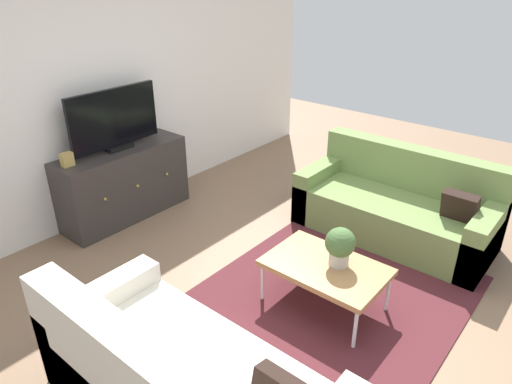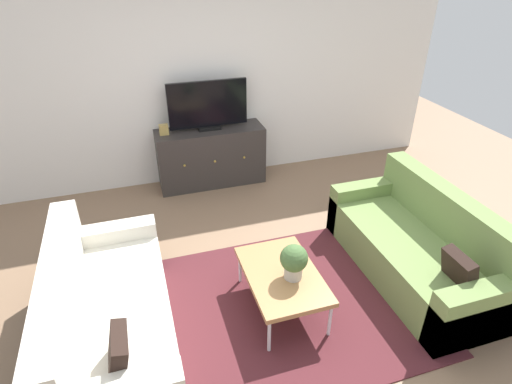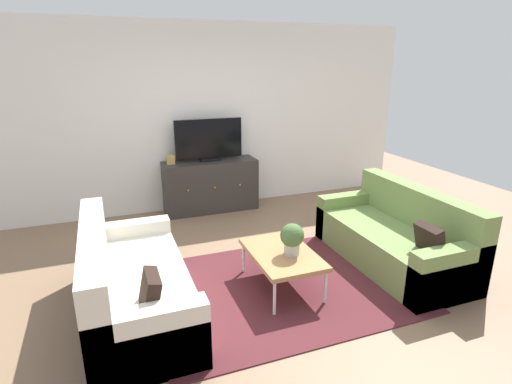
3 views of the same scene
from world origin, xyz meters
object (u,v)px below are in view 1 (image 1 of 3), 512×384
object	(u,v)px
couch_right_side	(398,208)
tv_console	(124,183)
coffee_table	(326,268)
mantel_clock	(67,160)
potted_plant	(340,245)
flat_screen_tv	(114,120)

from	to	relation	value
couch_right_side	tv_console	xyz separation A→B (m)	(-1.50, 2.37, 0.10)
tv_console	coffee_table	bearing A→B (deg)	-88.05
couch_right_side	tv_console	world-z (taller)	couch_right_side
couch_right_side	mantel_clock	bearing A→B (deg)	131.06
tv_console	mantel_clock	distance (m)	0.72
mantel_clock	potted_plant	bearing A→B (deg)	-73.93
tv_console	flat_screen_tv	world-z (taller)	flat_screen_tv
coffee_table	mantel_clock	xyz separation A→B (m)	(-0.65, 2.42, 0.47)
couch_right_side	potted_plant	size ratio (longest dim) A/B	5.94
coffee_table	tv_console	distance (m)	2.42
mantel_clock	couch_right_side	bearing A→B (deg)	-48.94
couch_right_side	coffee_table	bearing A→B (deg)	-178.34
potted_plant	coffee_table	bearing A→B (deg)	134.72
potted_plant	mantel_clock	size ratio (longest dim) A/B	2.39
flat_screen_tv	mantel_clock	xyz separation A→B (m)	(-0.57, -0.02, -0.24)
coffee_table	potted_plant	world-z (taller)	potted_plant
potted_plant	flat_screen_tv	size ratio (longest dim) A/B	0.32
flat_screen_tv	couch_right_side	bearing A→B (deg)	-57.89
tv_console	flat_screen_tv	size ratio (longest dim) A/B	1.39
coffee_table	potted_plant	xyz separation A→B (m)	(0.07, -0.07, 0.20)
couch_right_side	flat_screen_tv	world-z (taller)	flat_screen_tv
coffee_table	flat_screen_tv	size ratio (longest dim) A/B	0.92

